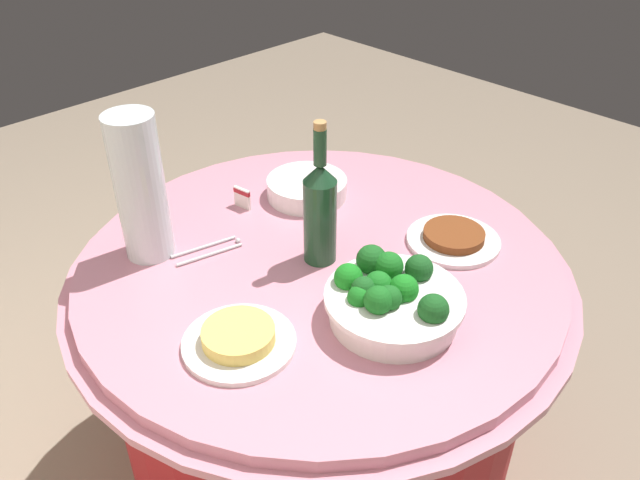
{
  "coord_description": "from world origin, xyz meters",
  "views": [
    {
      "loc": [
        -0.85,
        0.84,
        1.6
      ],
      "look_at": [
        0.0,
        0.0,
        0.79
      ],
      "focal_mm": 36.16,
      "sensor_mm": 36.0,
      "label": 1
    }
  ],
  "objects": [
    {
      "name": "broccoli_bowl",
      "position": [
        -0.24,
        0.04,
        0.79
      ],
      "size": [
        0.28,
        0.28,
        0.11
      ],
      "color": "white",
      "rests_on": "buffet_table"
    },
    {
      "name": "food_plate_noodles",
      "position": [
        -0.09,
        0.31,
        0.76
      ],
      "size": [
        0.22,
        0.22,
        0.04
      ],
      "color": "white",
      "rests_on": "buffet_table"
    },
    {
      "name": "plate_stack",
      "position": [
        0.22,
        -0.17,
        0.77
      ],
      "size": [
        0.21,
        0.21,
        0.05
      ],
      "color": "white",
      "rests_on": "buffet_table"
    },
    {
      "name": "label_placard_front",
      "position": [
        0.3,
        -0.02,
        0.77
      ],
      "size": [
        0.05,
        0.02,
        0.05
      ],
      "color": "white",
      "rests_on": "buffet_table"
    },
    {
      "name": "buffet_table",
      "position": [
        0.0,
        0.0,
        0.38
      ],
      "size": [
        1.16,
        1.16,
        0.74
      ],
      "color": "maroon",
      "rests_on": "ground_plane"
    },
    {
      "name": "food_plate_stir_fry",
      "position": [
        -0.18,
        -0.27,
        0.75
      ],
      "size": [
        0.22,
        0.22,
        0.03
      ],
      "color": "white",
      "rests_on": "buffet_table"
    },
    {
      "name": "serving_tongs",
      "position": [
        0.2,
        0.16,
        0.74
      ],
      "size": [
        0.08,
        0.17,
        0.01
      ],
      "color": "silver",
      "rests_on": "buffet_table"
    },
    {
      "name": "decorative_fruit_vase",
      "position": [
        0.29,
        0.26,
        0.9
      ],
      "size": [
        0.11,
        0.11,
        0.34
      ],
      "color": "silver",
      "rests_on": "buffet_table"
    },
    {
      "name": "wine_bottle",
      "position": [
        -0.0,
        -0.0,
        0.87
      ],
      "size": [
        0.07,
        0.07,
        0.34
      ],
      "color": "#1B4126",
      "rests_on": "buffet_table"
    },
    {
      "name": "ground_plane",
      "position": [
        0.0,
        0.0,
        0.0
      ],
      "size": [
        6.0,
        6.0,
        0.0
      ],
      "primitive_type": "plane",
      "color": "gray"
    }
  ]
}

